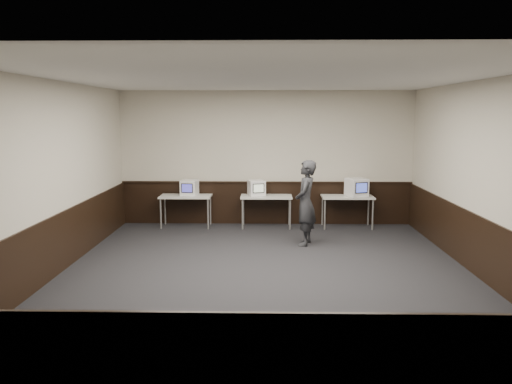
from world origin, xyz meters
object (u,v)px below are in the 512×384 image
desk_center (266,199)px  emac_left (189,188)px  desk_left (186,198)px  desk_right (347,199)px  emac_center (256,188)px  emac_right (357,187)px  person (306,203)px

desk_center → emac_left: bearing=179.5°
desk_left → desk_center: size_ratio=1.00×
desk_right → emac_left: (-3.71, 0.02, 0.25)m
emac_center → emac_right: emac_right is taller
desk_center → emac_right: 2.12m
desk_center → desk_right: same height
emac_right → emac_left: bearing=159.6°
desk_center → person: 1.79m
emac_left → desk_left: bearing=-161.4°
emac_right → person: (-1.30, -1.56, -0.10)m
desk_left → desk_right: same height
desk_right → emac_left: bearing=179.7°
desk_center → emac_left: size_ratio=2.76×
desk_right → emac_left: size_ratio=2.76×
desk_left → emac_center: 1.69m
desk_left → emac_center: bearing=0.7°
desk_left → desk_right: bearing=0.0°
desk_left → person: 3.14m
person → desk_center: bearing=-140.3°
emac_center → emac_right: (2.33, -0.06, 0.03)m
desk_left → emac_right: 4.01m
desk_left → desk_right: (3.80, 0.00, 0.00)m
emac_center → emac_right: bearing=-16.9°
person → emac_center: bearing=-134.4°
emac_right → person: size_ratio=0.32×
desk_right → emac_left: 3.72m
desk_left → person: person is taller
person → desk_right: bearing=158.5°
emac_center → person: size_ratio=0.27×
emac_left → person: size_ratio=0.25×
emac_center → emac_left: bearing=164.7°
emac_center → person: bearing=-73.0°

